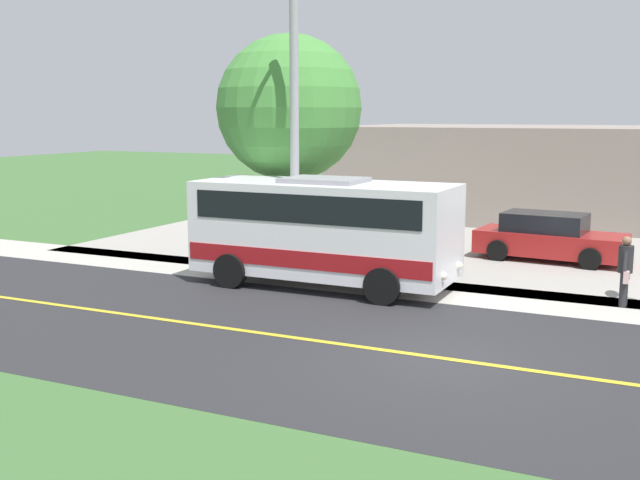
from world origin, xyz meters
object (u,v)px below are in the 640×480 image
parked_car_near (549,238)px  commercial_building (587,173)px  shuttle_bus_front (324,227)px  tree_curbside (289,108)px  pedestrian_with_bags (625,269)px  street_light_pole (292,113)px

parked_car_near → commercial_building: 10.73m
parked_car_near → commercial_building: commercial_building is taller
commercial_building → parked_car_near: bearing=0.5°
shuttle_bus_front → tree_curbside: (-2.84, -2.47, 3.06)m
pedestrian_with_bags → parked_car_near: size_ratio=0.36×
shuttle_bus_front → tree_curbside: bearing=-138.9°
pedestrian_with_bags → commercial_building: commercial_building is taller
tree_curbside → commercial_building: bearing=153.0°
pedestrian_with_bags → parked_car_near: pedestrian_with_bags is taller
street_light_pole → parked_car_near: size_ratio=1.80×
shuttle_bus_front → street_light_pole: bearing=-106.4°
shuttle_bus_front → pedestrian_with_bags: (-1.04, 7.25, -0.67)m
shuttle_bus_front → street_light_pole: 3.13m
shuttle_bus_front → parked_car_near: bearing=142.5°
shuttle_bus_front → pedestrian_with_bags: shuttle_bus_front is taller
pedestrian_with_bags → tree_curbside: 10.57m
tree_curbside → pedestrian_with_bags: bearing=79.5°
commercial_building → street_light_pole: bearing=-19.1°
street_light_pole → parked_car_near: bearing=135.2°
parked_car_near → pedestrian_with_bags: bearing=26.0°
pedestrian_with_bags → commercial_building: bearing=-170.7°
shuttle_bus_front → parked_car_near: 7.84m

